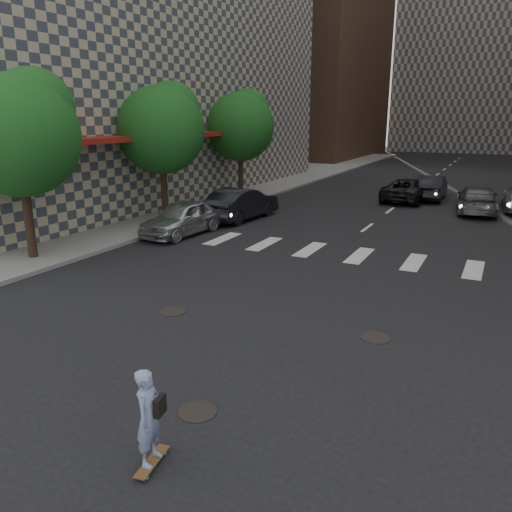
% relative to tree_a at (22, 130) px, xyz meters
% --- Properties ---
extents(ground, '(160.00, 160.00, 0.00)m').
position_rel_tree_a_xyz_m(ground, '(9.45, -3.14, -4.65)').
color(ground, black).
rests_on(ground, ground).
extents(sidewalk_left, '(13.00, 80.00, 0.15)m').
position_rel_tree_a_xyz_m(sidewalk_left, '(-5.05, 16.86, -4.57)').
color(sidewalk_left, gray).
rests_on(sidewalk_left, ground).
extents(tree_a, '(4.20, 4.20, 6.60)m').
position_rel_tree_a_xyz_m(tree_a, '(0.00, 0.00, 0.00)').
color(tree_a, '#382619').
rests_on(tree_a, sidewalk_left).
extents(tree_b, '(4.20, 4.20, 6.60)m').
position_rel_tree_a_xyz_m(tree_b, '(0.00, 8.00, 0.00)').
color(tree_b, '#382619').
rests_on(tree_b, sidewalk_left).
extents(tree_c, '(4.20, 4.20, 6.60)m').
position_rel_tree_a_xyz_m(tree_c, '(0.00, 16.00, 0.00)').
color(tree_c, '#382619').
rests_on(tree_c, sidewalk_left).
extents(manhole_a, '(0.70, 0.70, 0.02)m').
position_rel_tree_a_xyz_m(manhole_a, '(10.65, -5.64, -4.64)').
color(manhole_a, black).
rests_on(manhole_a, ground).
extents(manhole_b, '(0.70, 0.70, 0.02)m').
position_rel_tree_a_xyz_m(manhole_b, '(7.45, -1.94, -4.64)').
color(manhole_b, black).
rests_on(manhole_b, ground).
extents(manhole_c, '(0.70, 0.70, 0.02)m').
position_rel_tree_a_xyz_m(manhole_c, '(12.75, -1.14, -4.64)').
color(manhole_c, black).
rests_on(manhole_c, ground).
extents(skateboarder, '(0.45, 0.83, 1.60)m').
position_rel_tree_a_xyz_m(skateboarder, '(10.82, -7.14, -3.81)').
color(skateboarder, brown).
rests_on(skateboarder, ground).
extents(silver_sedan, '(2.06, 4.53, 1.51)m').
position_rel_tree_a_xyz_m(silver_sedan, '(2.45, 5.77, -3.89)').
color(silver_sedan, '#B5B9BD').
rests_on(silver_sedan, ground).
extents(traffic_car_a, '(2.10, 5.00, 1.61)m').
position_rel_tree_a_xyz_m(traffic_car_a, '(3.16, 9.96, -3.84)').
color(traffic_car_a, black).
rests_on(traffic_car_a, ground).
extents(traffic_car_b, '(2.57, 5.20, 1.45)m').
position_rel_tree_a_xyz_m(traffic_car_b, '(13.79, 17.22, -3.92)').
color(traffic_car_b, '#54565B').
rests_on(traffic_car_b, ground).
extents(traffic_car_c, '(2.74, 5.25, 1.41)m').
position_rel_tree_a_xyz_m(traffic_car_c, '(9.74, 19.49, -3.94)').
color(traffic_car_c, black).
rests_on(traffic_car_c, ground).
extents(traffic_car_e, '(1.71, 4.65, 1.52)m').
position_rel_tree_a_xyz_m(traffic_car_e, '(10.87, 20.86, -3.89)').
color(traffic_car_e, black).
rests_on(traffic_car_e, ground).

